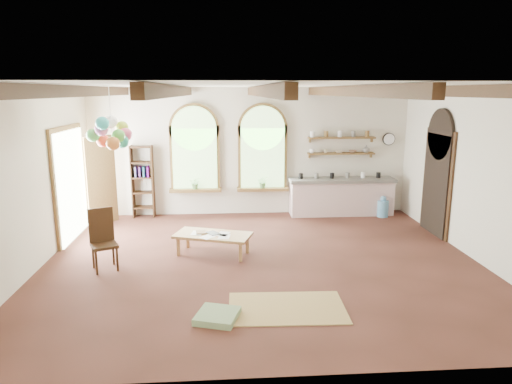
{
  "coord_description": "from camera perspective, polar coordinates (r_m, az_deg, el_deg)",
  "views": [
    {
      "loc": [
        -0.68,
        -7.96,
        3.1
      ],
      "look_at": [
        -0.07,
        0.6,
        1.2
      ],
      "focal_mm": 32.0,
      "sensor_mm": 36.0,
      "label": 1
    }
  ],
  "objects": [
    {
      "name": "floor",
      "position": [
        8.57,
        0.74,
        -8.71
      ],
      "size": [
        8.0,
        8.0,
        0.0
      ],
      "primitive_type": "plane",
      "color": "#552C23",
      "rests_on": "ground"
    },
    {
      "name": "ceiling_beams",
      "position": [
        7.99,
        0.8,
        12.49
      ],
      "size": [
        6.2,
        6.8,
        0.18
      ],
      "primitive_type": null,
      "color": "#3C2313",
      "rests_on": "ceiling"
    },
    {
      "name": "window_left",
      "position": [
        11.51,
        -7.67,
        5.05
      ],
      "size": [
        1.3,
        0.28,
        2.2
      ],
      "color": "brown",
      "rests_on": "floor"
    },
    {
      "name": "window_right",
      "position": [
        11.52,
        0.83,
        5.17
      ],
      "size": [
        1.3,
        0.28,
        2.2
      ],
      "color": "brown",
      "rests_on": "floor"
    },
    {
      "name": "left_doorway",
      "position": [
        10.48,
        -22.19,
        0.83
      ],
      "size": [
        0.1,
        1.9,
        2.5
      ],
      "primitive_type": "cube",
      "color": "brown",
      "rests_on": "floor"
    },
    {
      "name": "right_doorway",
      "position": [
        10.72,
        21.59,
        0.86
      ],
      "size": [
        0.1,
        1.3,
        2.4
      ],
      "primitive_type": "cube",
      "color": "black",
      "rests_on": "floor"
    },
    {
      "name": "kitchen_counter",
      "position": [
        11.85,
        10.59,
        -0.52
      ],
      "size": [
        2.68,
        0.62,
        0.94
      ],
      "color": "beige",
      "rests_on": "floor"
    },
    {
      "name": "wall_shelf_lower",
      "position": [
        11.83,
        10.58,
        4.75
      ],
      "size": [
        1.7,
        0.24,
        0.04
      ],
      "primitive_type": "cube",
      "color": "brown",
      "rests_on": "wall_back"
    },
    {
      "name": "wall_shelf_upper",
      "position": [
        11.78,
        10.66,
        6.68
      ],
      "size": [
        1.7,
        0.24,
        0.04
      ],
      "primitive_type": "cube",
      "color": "brown",
      "rests_on": "wall_back"
    },
    {
      "name": "wall_clock",
      "position": [
        12.23,
        16.28,
        6.37
      ],
      "size": [
        0.32,
        0.04,
        0.32
      ],
      "primitive_type": "cylinder",
      "rotation": [
        1.57,
        0.0,
        0.0
      ],
      "color": "black",
      "rests_on": "wall_back"
    },
    {
      "name": "bookshelf",
      "position": [
        11.67,
        -13.98,
        1.26
      ],
      "size": [
        0.53,
        0.32,
        1.8
      ],
      "color": "#3C2313",
      "rests_on": "floor"
    },
    {
      "name": "coffee_table",
      "position": [
        8.87,
        -5.41,
        -5.54
      ],
      "size": [
        1.58,
        1.09,
        0.41
      ],
      "color": "tan",
      "rests_on": "floor"
    },
    {
      "name": "side_chair",
      "position": [
        8.56,
        -18.41,
        -7.17
      ],
      "size": [
        0.57,
        0.57,
        1.09
      ],
      "color": "#3C2313",
      "rests_on": "floor"
    },
    {
      "name": "floor_mat",
      "position": [
        6.88,
        3.87,
        -14.24
      ],
      "size": [
        1.73,
        1.1,
        0.02
      ],
      "primitive_type": "cube",
      "rotation": [
        0.0,
        0.0,
        -0.03
      ],
      "color": "tan",
      "rests_on": "floor"
    },
    {
      "name": "floor_cushion",
      "position": [
        6.58,
        -4.85,
        -15.18
      ],
      "size": [
        0.69,
        0.69,
        0.1
      ],
      "primitive_type": "cube",
      "rotation": [
        0.0,
        0.0,
        -0.3
      ],
      "color": "gray",
      "rests_on": "floor"
    },
    {
      "name": "water_jug_a",
      "position": [
        12.12,
        14.22,
        -1.38
      ],
      "size": [
        0.33,
        0.33,
        0.64
      ],
      "color": "#5994BE",
      "rests_on": "floor"
    },
    {
      "name": "water_jug_b",
      "position": [
        11.91,
        15.57,
        -1.91
      ],
      "size": [
        0.28,
        0.28,
        0.54
      ],
      "color": "#5994BE",
      "rests_on": "floor"
    },
    {
      "name": "balloon_cluster",
      "position": [
        9.05,
        -17.64,
        7.01
      ],
      "size": [
        0.83,
        0.92,
        1.15
      ],
      "color": "white",
      "rests_on": "floor"
    },
    {
      "name": "table_book",
      "position": [
        8.95,
        -7.48,
        -5.02
      ],
      "size": [
        0.2,
        0.27,
        0.02
      ],
      "primitive_type": "imported",
      "rotation": [
        0.0,
        0.0,
        0.08
      ],
      "color": "olive",
      "rests_on": "coffee_table"
    },
    {
      "name": "tablet",
      "position": [
        8.88,
        -5.41,
        -5.14
      ],
      "size": [
        0.31,
        0.33,
        0.01
      ],
      "primitive_type": "cube",
      "rotation": [
        0.0,
        0.0,
        0.62
      ],
      "color": "black",
      "rests_on": "coffee_table"
    },
    {
      "name": "potted_plant_left",
      "position": [
        11.53,
        -7.59,
        1.13
      ],
      "size": [
        0.27,
        0.23,
        0.3
      ],
      "primitive_type": "imported",
      "color": "#598C4C",
      "rests_on": "window_left"
    },
    {
      "name": "potted_plant_right",
      "position": [
        11.55,
        0.86,
        1.26
      ],
      "size": [
        0.27,
        0.23,
        0.3
      ],
      "primitive_type": "imported",
      "color": "#598C4C",
      "rests_on": "window_right"
    },
    {
      "name": "shelf_cup_a",
      "position": [
        11.65,
        7.01,
        5.1
      ],
      "size": [
        0.12,
        0.1,
        0.1
      ],
      "primitive_type": "imported",
      "color": "white",
      "rests_on": "wall_shelf_lower"
    },
    {
      "name": "shelf_cup_b",
      "position": [
        11.72,
        8.69,
        5.08
      ],
      "size": [
        0.1,
        0.1,
        0.09
      ],
      "primitive_type": "imported",
      "color": "beige",
      "rests_on": "wall_shelf_lower"
    },
    {
      "name": "shelf_bowl_a",
      "position": [
        11.81,
        10.35,
        4.98
      ],
      "size": [
        0.22,
        0.22,
        0.05
      ],
      "primitive_type": "imported",
      "color": "beige",
      "rests_on": "wall_shelf_lower"
    },
    {
      "name": "shelf_bowl_b",
      "position": [
        11.9,
        11.99,
        4.98
      ],
      "size": [
        0.2,
        0.2,
        0.06
      ],
      "primitive_type": "imported",
      "color": "#8C664C",
      "rests_on": "wall_shelf_lower"
    },
    {
      "name": "shelf_vase",
      "position": [
        11.99,
        13.62,
        5.28
      ],
      "size": [
        0.18,
        0.18,
        0.19
      ],
      "primitive_type": "imported",
      "color": "slate",
      "rests_on": "wall_shelf_lower"
    }
  ]
}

